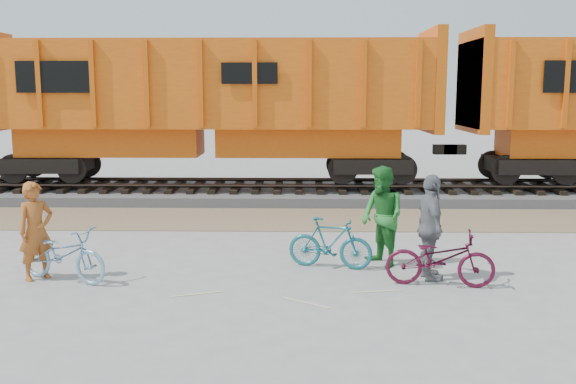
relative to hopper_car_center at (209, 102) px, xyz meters
name	(u,v)px	position (x,y,z in m)	size (l,w,h in m)	color
ground	(261,281)	(2.16, -9.00, -3.01)	(120.00, 120.00, 0.00)	#9E9E99
gravel_strip	(274,219)	(2.16, -3.50, -3.00)	(120.00, 3.00, 0.02)	#927C5A
ballast_bed	(278,193)	(2.16, 0.00, -2.86)	(120.00, 4.00, 0.30)	slate
track	(278,183)	(2.16, 0.00, -2.53)	(120.00, 2.60, 0.24)	black
hopper_car_center	(209,102)	(0.00, 0.00, 0.00)	(14.00, 3.13, 4.65)	black
bicycle_blue	(63,254)	(-1.34, -9.08, -2.52)	(0.65, 1.86, 0.98)	#7BADD2
bicycle_teal	(330,243)	(3.44, -8.14, -2.52)	(0.46, 1.62, 0.97)	#176470
bicycle_maroon	(440,259)	(5.28, -9.24, -2.52)	(0.65, 1.85, 0.97)	#4C0E24
person_solo	(36,231)	(-1.84, -8.98, -2.12)	(0.64, 0.42, 1.77)	#A85420
person_man	(382,216)	(4.44, -7.94, -2.04)	(0.94, 0.73, 1.93)	#25782C
person_woman	(431,227)	(5.18, -8.84, -2.06)	(1.11, 0.46, 1.90)	slate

